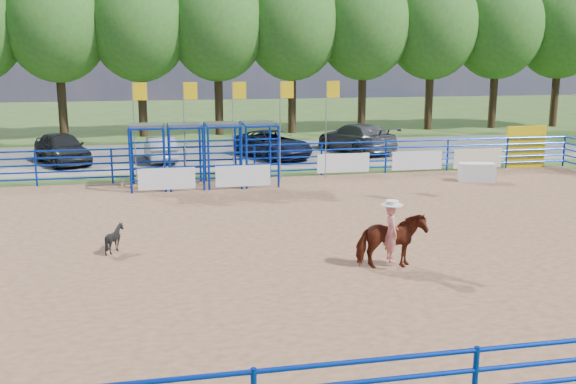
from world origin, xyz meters
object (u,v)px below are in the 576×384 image
(car_a, at_px, (62,148))
(car_d, at_px, (356,137))
(car_b, at_px, (160,149))
(calf, at_px, (115,238))
(announcer_table, at_px, (477,172))
(horse_and_rider, at_px, (391,235))
(car_c, at_px, (273,144))

(car_a, bearing_deg, car_d, -20.92)
(car_a, xyz_separation_m, car_b, (4.75, -0.19, -0.15))
(calf, bearing_deg, announcer_table, -82.36)
(calf, height_order, car_a, car_a)
(announcer_table, bearing_deg, car_a, 155.15)
(horse_and_rider, relative_size, calf, 3.27)
(announcer_table, relative_size, car_b, 0.39)
(calf, bearing_deg, car_b, -23.96)
(calf, distance_m, car_a, 15.88)
(car_c, bearing_deg, car_d, -11.22)
(announcer_table, height_order, car_a, car_a)
(announcer_table, xyz_separation_m, car_a, (-17.86, 8.27, 0.37))
(horse_and_rider, distance_m, car_d, 19.90)
(car_b, relative_size, car_c, 0.75)
(announcer_table, relative_size, car_d, 0.27)
(car_b, bearing_deg, calf, 78.37)
(calf, xyz_separation_m, car_d, (12.00, 16.44, 0.40))
(car_c, xyz_separation_m, car_d, (4.89, 1.05, 0.10))
(calf, xyz_separation_m, car_b, (1.34, 15.32, 0.23))
(calf, relative_size, car_d, 0.14)
(car_b, xyz_separation_m, car_d, (10.66, 1.12, 0.17))
(announcer_table, bearing_deg, car_c, 131.99)
(car_b, bearing_deg, car_d, 179.38)
(horse_and_rider, xyz_separation_m, calf, (-6.88, 2.79, -0.48))
(car_d, bearing_deg, car_a, -14.57)
(horse_and_rider, distance_m, car_a, 20.99)
(horse_and_rider, height_order, car_a, horse_and_rider)
(calf, bearing_deg, car_d, -55.08)
(car_b, bearing_deg, car_a, -8.90)
(horse_and_rider, bearing_deg, calf, 157.93)
(car_a, bearing_deg, announcer_table, -49.24)
(car_a, xyz_separation_m, car_c, (10.52, -0.12, -0.08))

